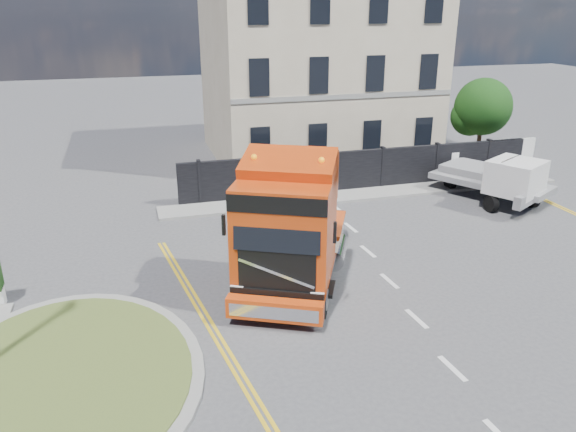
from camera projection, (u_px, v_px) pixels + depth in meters
name	position (u px, v px, depth m)	size (l,w,h in m)	color
ground	(301.00, 287.00, 18.18)	(120.00, 120.00, 0.00)	#424244
traffic_island	(63.00, 378.00, 13.63)	(6.80, 6.80, 0.17)	gray
hoarding_fence	(373.00, 169.00, 27.62)	(18.80, 0.25, 2.00)	black
georgian_building	(315.00, 56.00, 32.53)	(12.30, 10.30, 12.80)	beige
tree	(480.00, 109.00, 31.71)	(3.20, 3.20, 4.80)	#382619
pavement_far	(370.00, 194.00, 26.99)	(20.00, 1.60, 0.12)	gray
truck	(290.00, 232.00, 17.43)	(5.69, 7.79, 4.40)	black
flatbed_pickup	(505.00, 180.00, 25.25)	(4.50, 5.95, 2.24)	slate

